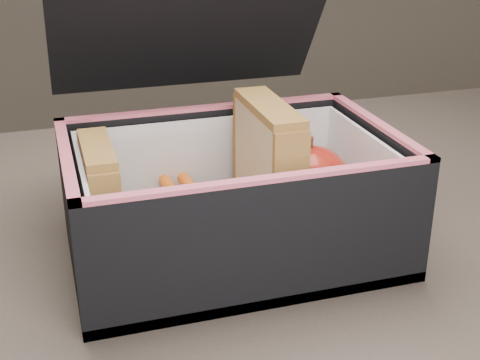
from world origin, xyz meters
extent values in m
cube|color=brown|center=(0.00, 0.00, 0.73)|extent=(1.20, 0.80, 0.03)
cube|color=#382D26|center=(0.55, 0.35, 0.36)|extent=(0.05, 0.05, 0.72)
cube|color=black|center=(0.00, 0.15, 0.93)|extent=(0.27, 0.10, 0.15)
cube|color=beige|center=(-0.12, 0.02, 0.81)|extent=(0.01, 0.08, 0.09)
cube|color=#CA686D|center=(-0.11, 0.02, 0.81)|extent=(0.01, 0.08, 0.08)
cube|color=beige|center=(-0.10, 0.02, 0.81)|extent=(0.01, 0.08, 0.09)
cube|color=olive|center=(-0.11, 0.02, 0.86)|extent=(0.02, 0.09, 0.01)
cube|color=beige|center=(0.02, 0.02, 0.82)|extent=(0.01, 0.10, 0.11)
cube|color=#CA686D|center=(0.03, 0.02, 0.82)|extent=(0.01, 0.10, 0.10)
cube|color=beige|center=(0.04, 0.02, 0.82)|extent=(0.01, 0.10, 0.11)
cube|color=olive|center=(0.03, 0.02, 0.88)|extent=(0.03, 0.11, 0.01)
cylinder|color=#F85E14|center=(-0.05, 0.01, 0.77)|extent=(0.02, 0.09, 0.01)
cylinder|color=#F85E14|center=(-0.02, 0.01, 0.78)|extent=(0.02, 0.09, 0.01)
cylinder|color=#F85E14|center=(-0.03, 0.05, 0.79)|extent=(0.02, 0.09, 0.01)
cylinder|color=#F85E14|center=(-0.03, -0.01, 0.77)|extent=(0.02, 0.09, 0.01)
cylinder|color=#F85E14|center=(-0.05, -0.01, 0.78)|extent=(0.03, 0.09, 0.01)
cylinder|color=#F85E14|center=(-0.04, 0.05, 0.79)|extent=(0.02, 0.09, 0.01)
cylinder|color=#F85E14|center=(-0.04, 0.03, 0.77)|extent=(0.02, 0.09, 0.01)
cube|color=white|center=(0.07, 0.01, 0.77)|extent=(0.09, 0.10, 0.01)
ellipsoid|color=#920C0A|center=(0.07, 0.01, 0.81)|extent=(0.09, 0.09, 0.07)
cylinder|color=#4E2F1B|center=(0.07, 0.01, 0.85)|extent=(0.01, 0.01, 0.01)
camera|label=1|loc=(-0.15, -0.49, 1.05)|focal=50.00mm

